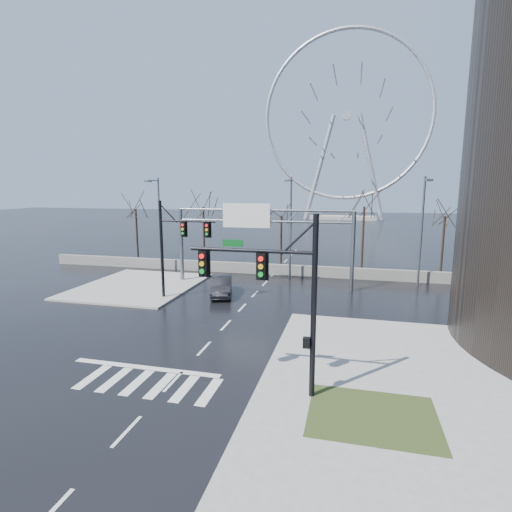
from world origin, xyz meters
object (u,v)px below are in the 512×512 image
(signal_mast_far, at_px, (174,241))
(car, at_px, (221,286))
(signal_mast_near, at_px, (282,288))
(sign_gantry, at_px, (259,230))
(ferris_wheel, at_px, (346,123))

(signal_mast_far, relative_size, car, 1.68)
(signal_mast_near, distance_m, sign_gantry, 19.79)
(sign_gantry, xyz_separation_m, car, (-2.29, -3.93, -4.40))
(signal_mast_far, distance_m, ferris_wheel, 89.30)
(signal_mast_far, xyz_separation_m, sign_gantry, (5.49, 6.00, 0.35))
(signal_mast_near, relative_size, signal_mast_far, 1.00)
(sign_gantry, xyz_separation_m, ferris_wheel, (5.38, 80.04, 20.95))
(signal_mast_far, relative_size, sign_gantry, 0.49)
(signal_mast_near, xyz_separation_m, signal_mast_far, (-11.01, 13.00, -0.04))
(signal_mast_near, height_order, signal_mast_far, same)
(sign_gantry, bearing_deg, ferris_wheel, 86.16)
(signal_mast_far, bearing_deg, sign_gantry, 47.53)
(signal_mast_near, height_order, sign_gantry, signal_mast_near)
(signal_mast_near, height_order, car, signal_mast_near)
(signal_mast_far, xyz_separation_m, ferris_wheel, (10.87, 86.04, 21.30))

